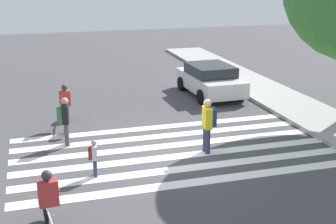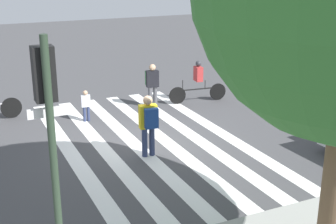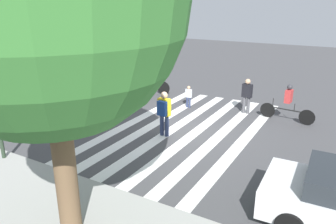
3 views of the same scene
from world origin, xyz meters
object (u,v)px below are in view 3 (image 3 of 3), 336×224
(pedestrian_adult_blue_shirt, at_px, (164,111))
(cyclist_far_lane, at_px, (150,78))
(pedestrian_adult_tall_backpack, at_px, (247,93))
(cyclist_near_curb, at_px, (288,102))
(pedestrian_child_with_backpack, at_px, (189,95))

(pedestrian_adult_blue_shirt, relative_size, cyclist_far_lane, 0.75)
(pedestrian_adult_tall_backpack, xyz_separation_m, cyclist_far_lane, (5.68, -0.76, -0.07))
(pedestrian_adult_blue_shirt, xyz_separation_m, cyclist_far_lane, (3.79, -4.98, -0.14))
(pedestrian_adult_blue_shirt, bearing_deg, cyclist_near_curb, 53.32)
(pedestrian_adult_blue_shirt, distance_m, cyclist_near_curb, 5.48)
(pedestrian_adult_blue_shirt, bearing_deg, pedestrian_adult_tall_backpack, 71.76)
(pedestrian_adult_blue_shirt, bearing_deg, cyclist_far_lane, 133.25)
(pedestrian_adult_blue_shirt, height_order, cyclist_far_lane, pedestrian_adult_blue_shirt)
(pedestrian_adult_tall_backpack, height_order, pedestrian_adult_blue_shirt, pedestrian_adult_blue_shirt)
(pedestrian_child_with_backpack, distance_m, cyclist_far_lane, 3.31)
(cyclist_near_curb, height_order, cyclist_far_lane, cyclist_far_lane)
(pedestrian_child_with_backpack, bearing_deg, cyclist_near_curb, -167.80)
(pedestrian_adult_tall_backpack, xyz_separation_m, pedestrian_child_with_backpack, (2.66, 0.56, -0.31))
(pedestrian_child_with_backpack, relative_size, cyclist_far_lane, 0.47)
(cyclist_near_curb, bearing_deg, pedestrian_adult_blue_shirt, 53.46)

